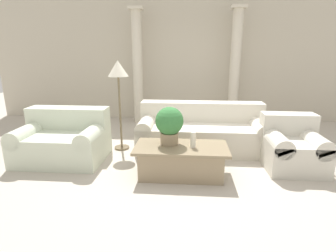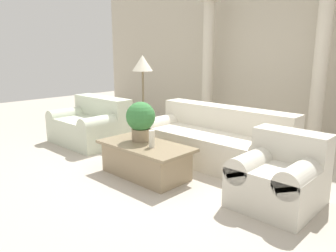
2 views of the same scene
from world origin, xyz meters
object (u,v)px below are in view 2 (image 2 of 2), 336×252
at_px(sofa_long, 216,140).
at_px(armchair, 280,175).
at_px(floor_lamp, 143,70).
at_px(potted_plant, 141,119).
at_px(loveseat, 91,124).
at_px(coffee_table, 145,159).

distance_m(sofa_long, armchair, 1.48).
height_order(floor_lamp, armchair, floor_lamp).
bearing_deg(sofa_long, potted_plant, -115.90).
bearing_deg(loveseat, potted_plant, -11.63).
xyz_separation_m(coffee_table, potted_plant, (-0.17, 0.08, 0.51)).
bearing_deg(sofa_long, armchair, -27.41).
distance_m(sofa_long, coffee_table, 1.17).
relative_size(sofa_long, coffee_table, 1.73).
bearing_deg(sofa_long, loveseat, -163.24).
relative_size(coffee_table, floor_lamp, 0.83).
xyz_separation_m(sofa_long, loveseat, (-2.24, -0.67, 0.01)).
xyz_separation_m(sofa_long, floor_lamp, (-1.43, -0.14, 0.98)).
distance_m(loveseat, floor_lamp, 1.37).
distance_m(loveseat, armchair, 3.56).
bearing_deg(coffee_table, potted_plant, 154.74).
bearing_deg(potted_plant, coffee_table, -25.26).
height_order(sofa_long, floor_lamp, floor_lamp).
bearing_deg(coffee_table, sofa_long, 73.47).
distance_m(potted_plant, floor_lamp, 1.41).
height_order(sofa_long, armchair, sofa_long).
bearing_deg(armchair, sofa_long, 152.59).
bearing_deg(loveseat, armchair, -0.14).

